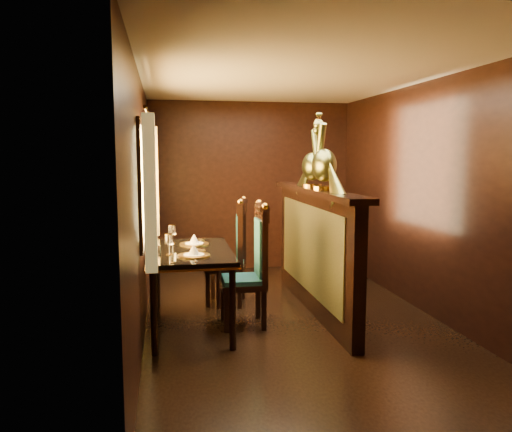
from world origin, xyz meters
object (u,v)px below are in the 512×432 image
(chair_left, at_px, (254,261))
(peacock_left, at_px, (324,151))
(dining_table, at_px, (190,257))
(chair_right, at_px, (236,249))
(peacock_right, at_px, (312,154))

(chair_left, relative_size, peacock_left, 1.58)
(dining_table, relative_size, chair_left, 1.08)
(chair_right, distance_m, peacock_right, 1.39)
(chair_left, bearing_deg, peacock_right, 34.11)
(peacock_right, bearing_deg, chair_right, 160.54)
(dining_table, bearing_deg, chair_right, 54.17)
(chair_right, bearing_deg, chair_left, -69.27)
(dining_table, bearing_deg, peacock_left, 3.45)
(chair_right, height_order, peacock_right, peacock_right)
(dining_table, distance_m, peacock_left, 1.73)
(peacock_left, distance_m, peacock_right, 0.41)
(dining_table, bearing_deg, peacock_right, 19.66)
(dining_table, height_order, chair_left, chair_left)
(dining_table, xyz_separation_m, peacock_left, (1.38, 0.07, 1.03))
(chair_left, xyz_separation_m, peacock_left, (0.73, 0.06, 1.10))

